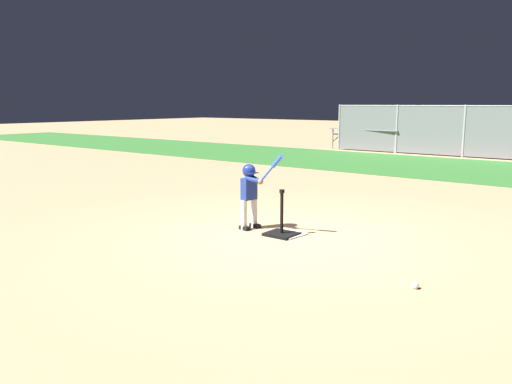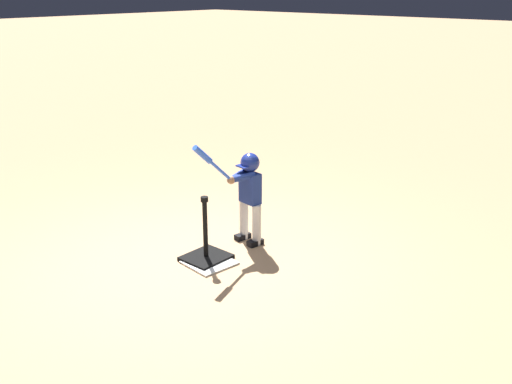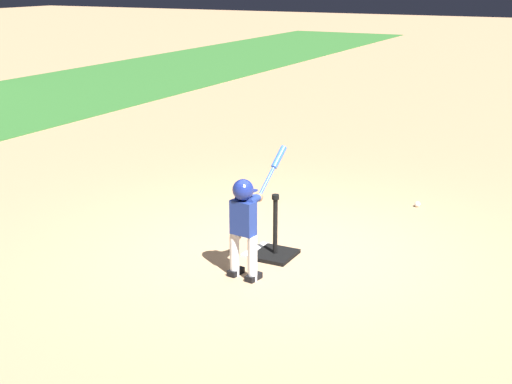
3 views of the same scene
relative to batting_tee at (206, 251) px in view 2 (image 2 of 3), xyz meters
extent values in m
plane|color=tan|center=(0.20, -0.01, -0.09)|extent=(90.00, 90.00, 0.00)
cube|color=white|center=(0.04, 0.09, -0.08)|extent=(0.48, 0.48, 0.02)
cube|color=black|center=(0.00, 0.00, -0.07)|extent=(0.44, 0.40, 0.04)
cylinder|color=black|center=(0.00, 0.00, 0.25)|extent=(0.05, 0.05, 0.60)
cylinder|color=black|center=(0.00, 0.00, 0.57)|extent=(0.08, 0.08, 0.05)
cylinder|color=silver|center=(-0.63, 0.14, 0.14)|extent=(0.11, 0.11, 0.46)
cube|color=black|center=(-0.61, 0.14, -0.06)|extent=(0.19, 0.12, 0.06)
cylinder|color=silver|center=(-0.66, -0.07, 0.14)|extent=(0.11, 0.11, 0.46)
cube|color=black|center=(-0.64, -0.08, -0.06)|extent=(0.19, 0.12, 0.06)
cube|color=navy|center=(-0.64, 0.03, 0.54)|extent=(0.16, 0.26, 0.34)
sphere|color=#936B4C|center=(-0.64, 0.03, 0.81)|extent=(0.17, 0.17, 0.17)
sphere|color=navy|center=(-0.64, 0.03, 0.82)|extent=(0.21, 0.21, 0.21)
cube|color=navy|center=(-0.56, 0.02, 0.79)|extent=(0.13, 0.17, 0.01)
cylinder|color=navy|center=(-0.51, 0.05, 0.69)|extent=(0.28, 0.18, 0.10)
cylinder|color=navy|center=(-0.52, -0.02, 0.69)|extent=(0.28, 0.11, 0.10)
sphere|color=#936B4C|center=(-0.39, 0.00, 0.68)|extent=(0.09, 0.09, 0.09)
cylinder|color=blue|center=(-0.18, -0.04, 0.88)|extent=(0.45, 0.10, 0.43)
cylinder|color=blue|center=(-0.05, -0.06, 1.02)|extent=(0.23, 0.09, 0.22)
cylinder|color=black|center=(-0.41, 0.00, 0.66)|extent=(0.05, 0.05, 0.04)
camera|label=1|loc=(4.09, -5.88, 1.83)|focal=35.00mm
camera|label=2|loc=(3.86, 4.11, 2.61)|focal=42.00mm
camera|label=3|loc=(-6.35, -3.05, 2.80)|focal=50.00mm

